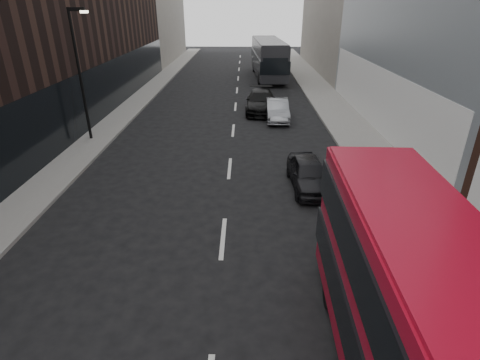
{
  "coord_description": "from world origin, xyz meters",
  "views": [
    {
      "loc": [
        0.73,
        -2.8,
        7.36
      ],
      "look_at": [
        0.6,
        7.42,
        2.5
      ],
      "focal_mm": 28.0,
      "sensor_mm": 36.0,
      "label": 1
    }
  ],
  "objects_px": {
    "street_lamp": "(80,67)",
    "grey_bus": "(268,58)",
    "car_c": "(261,101)",
    "car_b": "(277,110)",
    "car_a": "(309,173)",
    "red_bus": "(429,342)"
  },
  "relations": [
    {
      "from": "grey_bus",
      "to": "car_b",
      "type": "height_order",
      "value": "grey_bus"
    },
    {
      "from": "car_b",
      "to": "car_a",
      "type": "bearing_deg",
      "value": -86.56
    },
    {
      "from": "red_bus",
      "to": "grey_bus",
      "type": "height_order",
      "value": "red_bus"
    },
    {
      "from": "car_c",
      "to": "grey_bus",
      "type": "bearing_deg",
      "value": 87.5
    },
    {
      "from": "car_a",
      "to": "street_lamp",
      "type": "bearing_deg",
      "value": 150.36
    },
    {
      "from": "street_lamp",
      "to": "car_a",
      "type": "xyz_separation_m",
      "value": [
        11.74,
        -6.0,
        -3.52
      ]
    },
    {
      "from": "grey_bus",
      "to": "car_b",
      "type": "distance_m",
      "value": 16.09
    },
    {
      "from": "grey_bus",
      "to": "car_b",
      "type": "relative_size",
      "value": 2.89
    },
    {
      "from": "car_a",
      "to": "car_c",
      "type": "xyz_separation_m",
      "value": [
        -1.62,
        12.63,
        0.09
      ]
    },
    {
      "from": "red_bus",
      "to": "car_c",
      "type": "xyz_separation_m",
      "value": [
        -1.96,
        22.89,
        -1.45
      ]
    },
    {
      "from": "grey_bus",
      "to": "car_c",
      "type": "relative_size",
      "value": 2.33
    },
    {
      "from": "car_a",
      "to": "car_c",
      "type": "relative_size",
      "value": 0.75
    },
    {
      "from": "street_lamp",
      "to": "car_b",
      "type": "height_order",
      "value": "street_lamp"
    },
    {
      "from": "grey_bus",
      "to": "car_b",
      "type": "bearing_deg",
      "value": -93.88
    },
    {
      "from": "car_b",
      "to": "red_bus",
      "type": "bearing_deg",
      "value": -87.13
    },
    {
      "from": "street_lamp",
      "to": "car_b",
      "type": "relative_size",
      "value": 1.67
    },
    {
      "from": "car_a",
      "to": "car_c",
      "type": "height_order",
      "value": "car_c"
    },
    {
      "from": "street_lamp",
      "to": "car_b",
      "type": "bearing_deg",
      "value": 22.05
    },
    {
      "from": "red_bus",
      "to": "car_b",
      "type": "height_order",
      "value": "red_bus"
    },
    {
      "from": "red_bus",
      "to": "car_b",
      "type": "distance_m",
      "value": 20.86
    },
    {
      "from": "street_lamp",
      "to": "grey_bus",
      "type": "xyz_separation_m",
      "value": [
        11.42,
        20.56,
        -2.12
      ]
    },
    {
      "from": "red_bus",
      "to": "car_b",
      "type": "bearing_deg",
      "value": 94.55
    }
  ]
}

